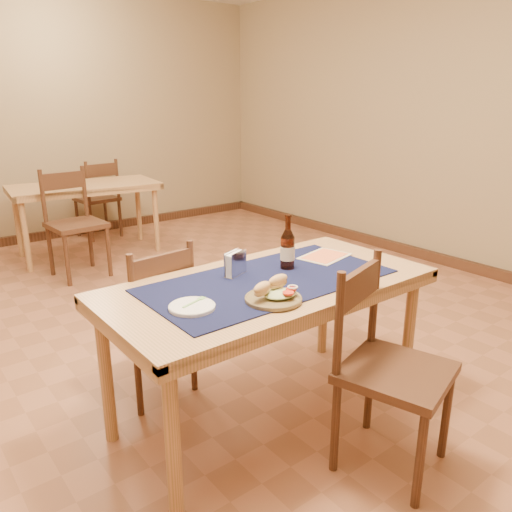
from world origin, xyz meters
TOP-DOWN VIEW (x-y plane):
  - room at (0.00, 0.00)m, footprint 6.04×7.04m
  - main_table at (0.00, -0.80)m, footprint 1.60×0.80m
  - placemat at (0.00, -0.80)m, footprint 1.20×0.60m
  - baseboard at (0.00, 0.00)m, footprint 6.00×7.00m
  - back_table at (0.32, 2.58)m, footprint 1.52×0.88m
  - chair_main_far at (-0.36, -0.24)m, footprint 0.44×0.44m
  - chair_main_near at (0.19, -1.37)m, footprint 0.54×0.54m
  - chair_back_near at (-0.00, 2.00)m, footprint 0.49×0.49m
  - chair_back_far at (0.67, 3.17)m, footprint 0.46×0.46m
  - sandwich_plate at (-0.14, -1.01)m, footprint 0.25×0.25m
  - side_plate at (-0.47, -0.87)m, footprint 0.19×0.19m
  - fork at (-0.44, -0.85)m, footprint 0.13×0.06m
  - beer_bottle at (0.18, -0.73)m, footprint 0.07×0.07m
  - napkin_holder at (-0.09, -0.65)m, footprint 0.15×0.10m
  - menu_card at (0.48, -0.71)m, footprint 0.31×0.25m

SIDE VIEW (x-z plane):
  - baseboard at x=0.00m, z-range 0.00..0.10m
  - chair_main_far at x=-0.36m, z-range 0.02..0.90m
  - chair_back_far at x=0.67m, z-range 0.02..0.94m
  - chair_main_near at x=0.19m, z-range 0.02..0.95m
  - chair_back_near at x=0.00m, z-range 0.02..1.01m
  - back_table at x=0.32m, z-range 0.29..1.04m
  - main_table at x=0.00m, z-range 0.29..1.04m
  - placemat at x=0.00m, z-range 0.75..0.76m
  - menu_card at x=0.48m, z-range 0.76..0.76m
  - side_plate at x=-0.47m, z-range 0.76..0.77m
  - fork at x=-0.44m, z-range 0.77..0.77m
  - sandwich_plate at x=-0.14m, z-range 0.73..0.83m
  - napkin_holder at x=-0.09m, z-range 0.75..0.88m
  - beer_bottle at x=0.18m, z-range 0.72..1.00m
  - room at x=0.00m, z-range -0.02..2.82m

